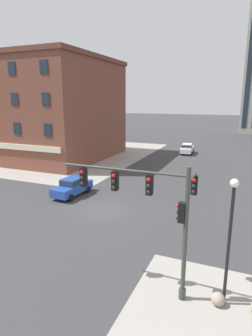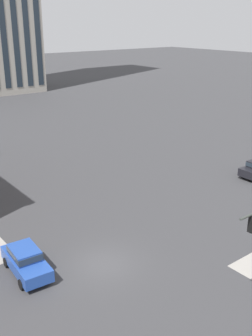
# 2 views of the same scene
# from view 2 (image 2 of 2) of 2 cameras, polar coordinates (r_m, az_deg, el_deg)

# --- Properties ---
(ground_plane) EXTENTS (320.00, 320.00, 0.00)m
(ground_plane) POSITION_cam_2_polar(r_m,az_deg,el_deg) (26.62, -3.04, -13.33)
(ground_plane) COLOR #38383A
(car_main_northbound_far) EXTENTS (2.13, 4.51, 1.68)m
(car_main_northbound_far) POSITION_cam_2_polar(r_m,az_deg,el_deg) (26.02, -13.96, -12.44)
(car_main_northbound_far) COLOR #23479E
(car_main_northbound_far) RESTS_ON ground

